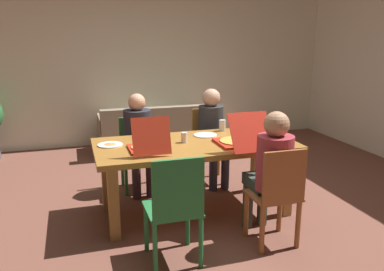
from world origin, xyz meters
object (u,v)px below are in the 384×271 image
at_px(pizza_box_0, 148,146).
at_px(drinking_glass_2, 162,134).
at_px(pizza_box_1, 239,141).
at_px(chair_2, 137,149).
at_px(dining_table, 195,152).
at_px(person_0, 271,166).
at_px(chair_3, 175,206).
at_px(drinking_glass_1, 222,125).
at_px(plate_2, 264,134).
at_px(chair_0, 277,195).
at_px(person_2, 139,135).
at_px(plate_0, 205,135).
at_px(drinking_glass_0, 184,137).
at_px(couch, 154,134).
at_px(chair_1, 209,141).
at_px(person_1, 213,129).
at_px(plate_1, 110,144).

xyz_separation_m(pizza_box_0, drinking_glass_2, (0.22, 0.34, 0.01)).
bearing_deg(pizza_box_1, drinking_glass_2, 148.62).
height_order(chair_2, pizza_box_1, pizza_box_1).
distance_m(dining_table, drinking_glass_2, 0.39).
xyz_separation_m(dining_table, pizza_box_1, (0.39, -0.24, 0.15)).
xyz_separation_m(person_0, chair_3, (-0.92, -0.17, -0.19)).
bearing_deg(drinking_glass_1, plate_2, -37.99).
bearing_deg(chair_0, person_2, 119.16).
xyz_separation_m(pizza_box_1, plate_0, (-0.19, 0.47, -0.04)).
height_order(pizza_box_0, drinking_glass_0, pizza_box_0).
distance_m(drinking_glass_1, couch, 2.14).
bearing_deg(chair_2, drinking_glass_0, -67.83).
bearing_deg(pizza_box_1, person_2, 130.33).
height_order(pizza_box_1, drinking_glass_0, pizza_box_1).
xyz_separation_m(chair_0, chair_3, (-0.92, -0.03, 0.04)).
bearing_deg(couch, chair_1, -75.08).
xyz_separation_m(person_0, pizza_box_0, (-0.98, 0.60, 0.11)).
xyz_separation_m(chair_0, person_1, (0.00, 1.65, 0.22)).
bearing_deg(drinking_glass_0, drinking_glass_1, 32.64).
distance_m(dining_table, chair_3, 1.04).
distance_m(chair_0, pizza_box_1, 0.74).
bearing_deg(drinking_glass_1, dining_table, -139.11).
height_order(chair_1, pizza_box_0, pizza_box_0).
bearing_deg(couch, plate_0, -86.54).
bearing_deg(drinking_glass_1, plate_1, -169.09).
xyz_separation_m(drinking_glass_1, couch, (-0.39, 2.03, -0.55)).
bearing_deg(chair_2, chair_3, -90.00).
bearing_deg(chair_0, person_1, 90.00).
relative_size(pizza_box_0, plate_0, 1.79).
height_order(person_0, chair_1, person_0).
xyz_separation_m(plate_1, couch, (0.90, 2.28, -0.50)).
distance_m(chair_2, plate_1, 0.89).
xyz_separation_m(chair_1, couch, (-0.40, 1.52, -0.23)).
bearing_deg(pizza_box_1, chair_3, -140.64).
bearing_deg(plate_2, pizza_box_1, -143.74).
height_order(pizza_box_0, couch, pizza_box_0).
xyz_separation_m(chair_0, plate_0, (-0.27, 1.13, 0.29)).
relative_size(chair_0, plate_1, 3.69).
distance_m(chair_1, plate_1, 1.53).
bearing_deg(drinking_glass_1, chair_0, -89.40).
distance_m(pizza_box_0, plate_1, 0.45).
height_order(plate_1, drinking_glass_0, drinking_glass_0).
bearing_deg(chair_3, person_2, 90.00).
bearing_deg(pizza_box_0, drinking_glass_1, 29.57).
relative_size(chair_0, drinking_glass_1, 7.14).
distance_m(chair_1, chair_2, 0.92).
distance_m(chair_1, person_2, 0.95).
height_order(chair_2, plate_1, chair_2).
bearing_deg(person_0, dining_table, 121.77).
relative_size(dining_table, chair_0, 2.22).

